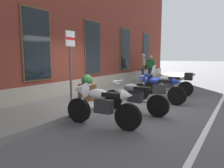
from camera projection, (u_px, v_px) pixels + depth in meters
ground_plane at (117, 103)px, 7.73m from camera, size 140.00×140.00×0.00m
sidewalk at (92, 98)px, 8.33m from camera, size 28.42×2.32×0.16m
lane_stripe at (213, 116)px, 6.05m from camera, size 28.42×0.12×0.01m
motorcycle_white_sport at (99, 103)px, 5.16m from camera, size 0.62×2.02×1.05m
motorcycle_grey_naked at (133, 97)px, 6.37m from camera, size 0.62×2.19×0.95m
motorcycle_blue_sport at (156, 87)px, 7.84m from camera, size 0.62×2.10×1.05m
motorcycle_silver_touring at (170, 83)px, 9.26m from camera, size 0.69×2.17×1.30m
pedestrian_tan_coat at (143, 66)px, 12.90m from camera, size 0.58×0.45×1.71m
pedestrian_striped_shirt at (150, 67)px, 13.38m from camera, size 0.27×0.66×1.61m
parking_sign at (70, 58)px, 6.16m from camera, size 0.36×0.07×2.31m
barrel_planter at (87, 90)px, 7.56m from camera, size 0.69×0.69×0.90m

